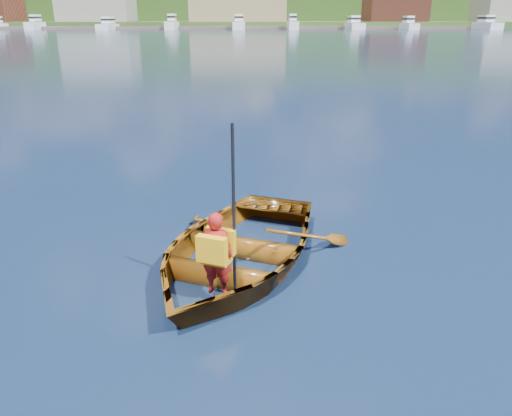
% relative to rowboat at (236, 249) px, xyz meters
% --- Properties ---
extents(ground, '(600.00, 600.00, 0.00)m').
position_rel_rowboat_xyz_m(ground, '(0.32, 0.33, -0.23)').
color(ground, '#15283F').
rests_on(ground, ground).
extents(rowboat, '(3.70, 4.31, 0.75)m').
position_rel_rowboat_xyz_m(rowboat, '(0.00, 0.00, 0.00)').
color(rowboat, '#6A270B').
rests_on(rowboat, ground).
extents(child_paddler, '(0.43, 0.43, 1.93)m').
position_rel_rowboat_xyz_m(child_paddler, '(-0.17, -0.90, 0.39)').
color(child_paddler, '#A31A16').
rests_on(child_paddler, ground).
extents(shoreline, '(400.00, 140.00, 22.00)m').
position_rel_rowboat_xyz_m(shoreline, '(0.32, 236.94, 10.10)').
color(shoreline, '#375A20').
rests_on(shoreline, ground).
extents(dock, '(160.02, 11.31, 0.80)m').
position_rel_rowboat_xyz_m(dock, '(-7.72, 148.33, 0.17)').
color(dock, brown).
rests_on(dock, ground).
extents(waterfront_buildings, '(202.00, 16.00, 14.00)m').
position_rel_rowboat_xyz_m(waterfront_buildings, '(-7.42, 165.33, 7.52)').
color(waterfront_buildings, maroon).
rests_on(waterfront_buildings, ground).
extents(marina_yachts, '(142.52, 13.38, 4.42)m').
position_rel_rowboat_xyz_m(marina_yachts, '(-1.28, 143.64, 1.16)').
color(marina_yachts, white).
rests_on(marina_yachts, ground).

